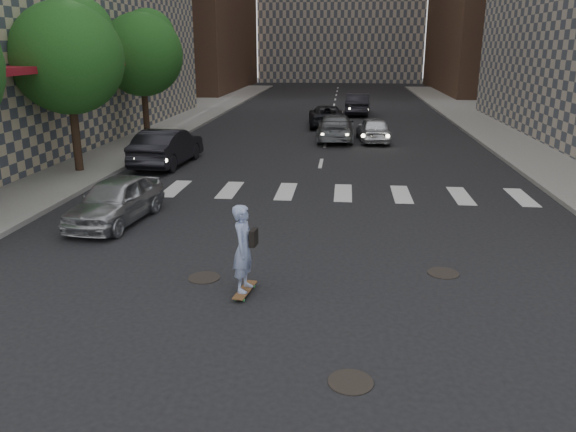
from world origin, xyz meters
name	(u,v)px	position (x,y,z in m)	size (l,w,h in m)	color
ground	(289,306)	(0.00, 0.00, 0.00)	(160.00, 160.00, 0.00)	black
sidewalk_left	(67,135)	(-14.50, 20.00, 0.07)	(13.00, 80.00, 0.15)	gray
tree_b	(70,53)	(-9.45, 11.14, 4.65)	(4.20, 4.20, 6.60)	#382619
tree_c	(143,51)	(-9.45, 19.14, 4.65)	(4.20, 4.20, 6.60)	#382619
manhole_a	(351,382)	(1.20, -2.50, 0.01)	(0.70, 0.70, 0.02)	black
manhole_b	(204,278)	(-2.00, 1.20, 0.01)	(0.70, 0.70, 0.02)	black
manhole_c	(443,273)	(3.30, 2.00, 0.01)	(0.70, 0.70, 0.02)	black
skateboarder	(244,248)	(-0.95, 0.48, 1.00)	(0.54, 0.99, 1.91)	brown
silver_sedan	(116,200)	(-5.50, 4.96, 0.66)	(1.56, 3.88, 1.32)	#A8AAAF
traffic_car_a	(167,147)	(-6.50, 13.00, 0.78)	(1.65, 4.73, 1.56)	black
traffic_car_b	(336,128)	(0.50, 20.20, 0.70)	(1.95, 4.80, 1.39)	#595C60
traffic_car_c	(327,116)	(-0.16, 25.59, 0.66)	(2.20, 4.77, 1.33)	black
traffic_car_d	(373,129)	(2.50, 20.00, 0.66)	(1.56, 3.89, 1.32)	silver
traffic_car_e	(358,104)	(1.88, 32.00, 0.77)	(1.62, 4.65, 1.53)	black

